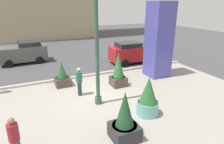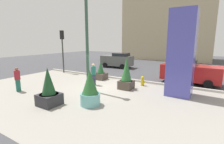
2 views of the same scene
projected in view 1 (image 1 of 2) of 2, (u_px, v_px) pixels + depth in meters
The scene contains 14 objects.
ground_plane at pixel (78, 74), 15.09m from camera, with size 60.00×60.00×0.00m, color #47474C.
plaza_pavement at pixel (109, 111), 9.95m from camera, with size 18.00×10.00×0.02m, color #9E998E.
curb_strip at pixel (81, 76), 14.31m from camera, with size 18.00×0.24×0.16m, color #B7B2A8.
lamp_post at pixel (97, 43), 9.57m from camera, with size 0.44×0.44×6.73m.
art_pillar_blue at pixel (159, 40), 13.94m from camera, with size 1.49×1.49×5.26m, color #4C4CAD.
potted_plant_curbside at pixel (118, 71), 12.64m from camera, with size 0.95×0.95×2.23m.
potted_plant_mid_plaza at pixel (62, 77), 12.76m from camera, with size 0.97×0.97×1.62m.
potted_plant_by_pillar at pixel (148, 98), 9.37m from camera, with size 1.06×1.06×1.94m.
potted_plant_near_right at pixel (125, 120), 7.66m from camera, with size 1.06×1.06×2.06m.
fire_hydrant at pixel (118, 72), 14.34m from camera, with size 0.36×0.26×0.75m.
car_intersection at pixel (24, 52), 17.54m from camera, with size 4.03×2.25×1.89m.
car_curb_west at pixel (134, 52), 17.63m from camera, with size 4.50×2.20×1.87m.
pedestrian_by_curb at pixel (14, 137), 6.56m from camera, with size 0.47×0.47×1.67m.
pedestrian_crossing at pixel (79, 80), 11.32m from camera, with size 0.40×0.40×1.69m.
Camera 1 is at (-3.47, -10.00, 5.18)m, focal length 31.61 mm.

